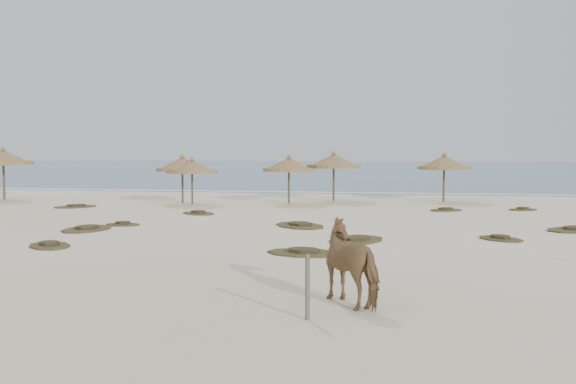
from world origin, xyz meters
name	(u,v)px	position (x,y,z in m)	size (l,w,h in m)	color
ground	(223,253)	(0.00, 0.00, 0.00)	(160.00, 160.00, 0.00)	#FCEDCF
ocean	(362,169)	(0.00, 75.00, 0.00)	(200.00, 100.00, 0.01)	#2D5787
foam_line	(323,192)	(0.00, 26.00, 0.00)	(70.00, 0.60, 0.01)	white
palapa_0	(3,158)	(-18.40, 16.84, 2.51)	(4.44, 4.44, 3.23)	brown
palapa_1	(182,165)	(-6.82, 16.09, 2.17)	(3.25, 3.25, 2.80)	brown
palapa_2	(192,167)	(-6.09, 15.60, 2.07)	(3.59, 3.59, 2.67)	brown
palapa_3	(289,165)	(-0.89, 17.10, 2.16)	(3.52, 3.52, 2.78)	brown
palapa_4	(334,162)	(1.44, 19.21, 2.32)	(3.54, 3.54, 2.99)	brown
palapa_5	(444,163)	(7.82, 19.74, 2.24)	(3.54, 3.54, 2.89)	brown
horse	(356,262)	(4.35, -5.64, 0.84)	(0.91, 1.99, 1.68)	#986D45
fence_post_near	(307,287)	(3.56, -7.03, 0.61)	(0.09, 0.09, 1.22)	brown
scrub_1	(87,229)	(-6.57, 4.27, 0.05)	(1.87, 2.62, 0.16)	#4C4021
scrub_2	(123,224)	(-5.83, 5.85, 0.05)	(1.50, 1.03, 0.16)	#4C4021
scrub_3	(300,225)	(1.33, 6.72, 0.05)	(2.93, 3.11, 0.16)	#4C4021
scrub_4	(500,238)	(8.67, 4.19, 0.05)	(1.93, 1.96, 0.16)	#4C4021
scrub_6	(76,206)	(-11.59, 12.82, 0.05)	(2.64, 2.57, 0.16)	#4C4021
scrub_7	(446,210)	(7.56, 14.21, 0.05)	(2.14, 1.99, 0.16)	#4C4021
scrub_9	(304,252)	(2.43, 0.18, 0.05)	(2.42, 1.74, 0.16)	#4C4021
scrub_10	(523,209)	(11.41, 15.13, 0.05)	(1.77, 1.49, 0.16)	#4C4021
scrub_11	(50,245)	(-5.77, 0.19, 0.05)	(2.17, 2.21, 0.16)	#4C4021
scrub_12	(358,265)	(4.15, -1.58, 0.05)	(1.09, 1.50, 0.16)	#4C4021
scrub_13	(199,213)	(-4.15, 10.63, 0.05)	(2.24, 2.11, 0.16)	#4C4021
scrub_14	(357,240)	(3.82, 3.06, 0.05)	(2.53, 2.88, 0.16)	#4C4021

